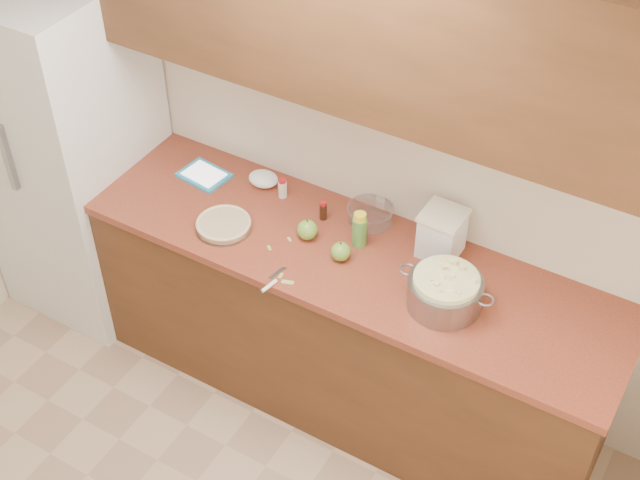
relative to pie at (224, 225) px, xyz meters
The scene contains 20 objects.
room_shell 1.46m from the pie, 71.13° to the right, with size 3.60×3.60×3.60m.
counter_run 0.68m from the pie, 17.09° to the left, with size 2.64×0.68×0.92m.
upper_cabinets 1.15m from the pie, 32.91° to the left, with size 2.60×0.34×0.70m, color #58311B.
fridge 0.99m from the pie, behind, with size 0.70×0.70×1.80m, color silver.
pie is the anchor object (origin of this frame).
colander 1.03m from the pie, ahead, with size 0.40×0.30×0.15m.
flour_canister 0.95m from the pie, 21.01° to the left, with size 0.18×0.18×0.22m.
tablet 0.39m from the pie, 138.78° to the left, with size 0.24×0.20×0.02m.
paring_knife 0.42m from the pie, 27.61° to the right, with size 0.05×0.17×0.02m.
lemon_bottle 0.60m from the pie, 20.55° to the left, with size 0.06×0.06×0.17m.
cinnamon_shaker 0.34m from the pie, 71.82° to the left, with size 0.04×0.04×0.10m.
vanilla_bottle 0.44m from the pie, 39.18° to the left, with size 0.03×0.03×0.09m.
mixing_bowl 0.65m from the pie, 34.97° to the left, with size 0.21×0.21×0.08m.
paper_towel 0.35m from the pie, 93.39° to the left, with size 0.14×0.12×0.06m, color white.
apple_left 0.37m from the pie, 21.01° to the left, with size 0.09×0.09×0.10m.
apple_center 0.55m from the pie, ahead, with size 0.08×0.08×0.10m.
peel_a 0.24m from the pie, ahead, with size 0.03×0.01×0.00m, color #93B95A.
peel_b 0.44m from the pie, 18.98° to the right, with size 0.05×0.02×0.00m, color #93B95A.
peel_c 0.40m from the pie, 18.71° to the right, with size 0.03×0.01×0.00m, color #93B95A.
peel_d 0.30m from the pie, 16.05° to the left, with size 0.03×0.01×0.00m, color #93B95A.
Camera 1 is at (1.39, -0.98, 3.50)m, focal length 50.00 mm.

